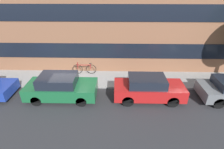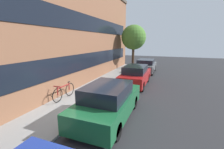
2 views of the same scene
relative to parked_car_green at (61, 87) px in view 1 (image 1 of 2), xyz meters
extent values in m
plane|color=#2B2B2D|center=(0.07, 1.05, -0.73)|extent=(56.00, 56.00, 0.00)
cube|color=gray|center=(0.07, 2.22, -0.67)|extent=(28.00, 2.34, 0.10)
cube|color=brown|center=(0.07, 3.84, 3.24)|extent=(28.00, 0.90, 7.94)
cube|color=black|center=(0.07, 3.37, 1.02)|extent=(25.76, 0.04, 1.10)
cube|color=black|center=(0.07, 3.37, 3.64)|extent=(25.76, 0.04, 1.10)
cylinder|color=black|center=(-3.68, 0.77, -0.41)|extent=(0.63, 0.18, 0.63)
cube|color=#195B33|center=(0.04, 0.00, -0.14)|extent=(4.06, 1.75, 0.71)
cube|color=black|center=(-0.12, 0.00, 0.48)|extent=(2.11, 1.54, 0.53)
cylinder|color=black|center=(1.30, 0.78, -0.42)|extent=(0.60, 0.18, 0.60)
cylinder|color=black|center=(1.30, -0.78, -0.42)|extent=(0.60, 0.18, 0.60)
cylinder|color=black|center=(-1.22, 0.78, -0.42)|extent=(0.60, 0.18, 0.60)
cylinder|color=black|center=(-1.22, -0.78, -0.42)|extent=(0.60, 0.18, 0.60)
cube|color=#AD1919|center=(5.12, 0.00, -0.12)|extent=(4.00, 1.62, 0.71)
cube|color=black|center=(4.96, 0.00, 0.48)|extent=(2.08, 1.42, 0.50)
cylinder|color=black|center=(6.36, 0.72, -0.40)|extent=(0.66, 0.18, 0.66)
cylinder|color=black|center=(6.36, -0.72, -0.40)|extent=(0.66, 0.18, 0.66)
cylinder|color=black|center=(3.88, 0.72, -0.40)|extent=(0.66, 0.18, 0.66)
cylinder|color=black|center=(3.88, -0.72, -0.40)|extent=(0.66, 0.18, 0.66)
cylinder|color=black|center=(8.83, 0.77, -0.40)|extent=(0.65, 0.18, 0.65)
cylinder|color=black|center=(8.83, -0.77, -0.40)|extent=(0.65, 0.18, 0.65)
torus|color=black|center=(0.38, 2.93, -0.26)|extent=(0.74, 0.04, 0.74)
torus|color=black|center=(1.39, 2.94, -0.26)|extent=(0.74, 0.04, 0.74)
cylinder|color=maroon|center=(0.88, 2.93, 0.08)|extent=(0.96, 0.06, 0.06)
cylinder|color=maroon|center=(1.34, 2.94, -0.05)|extent=(0.06, 0.06, 0.42)
cylinder|color=maroon|center=(0.40, 2.93, -0.05)|extent=(0.06, 0.06, 0.42)
ellipsoid|color=black|center=(1.34, 2.94, 0.19)|extent=(0.20, 0.08, 0.05)
cylinder|color=maroon|center=(0.40, 2.93, 0.19)|extent=(0.05, 0.44, 0.05)
camera|label=1|loc=(3.19, -8.57, 5.42)|focal=28.00mm
camera|label=2|loc=(-5.28, -2.18, 2.40)|focal=24.00mm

